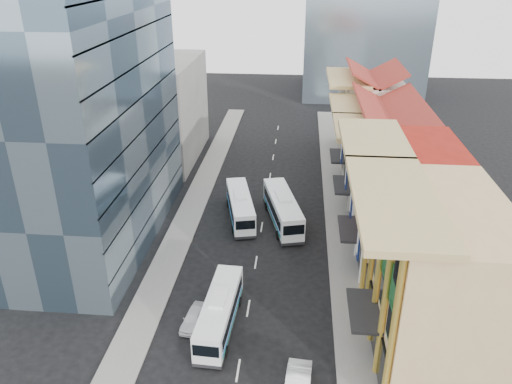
# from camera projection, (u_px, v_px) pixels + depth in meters

# --- Properties ---
(ground) EXTENTS (200.00, 200.00, 0.00)m
(ground) POSITION_uv_depth(u_px,v_px,m) (236.00, 381.00, 34.83)
(ground) COLOR black
(ground) RESTS_ON ground
(sidewalk_right) EXTENTS (3.00, 90.00, 0.15)m
(sidewalk_right) POSITION_uv_depth(u_px,v_px,m) (340.00, 230.00, 53.90)
(sidewalk_right) COLOR slate
(sidewalk_right) RESTS_ON ground
(sidewalk_left) EXTENTS (3.00, 90.00, 0.15)m
(sidewalk_left) POSITION_uv_depth(u_px,v_px,m) (185.00, 223.00, 55.29)
(sidewalk_left) COLOR slate
(sidewalk_left) RESTS_ON ground
(shophouse_tan) EXTENTS (8.00, 14.00, 12.00)m
(shophouse_tan) POSITION_uv_depth(u_px,v_px,m) (438.00, 279.00, 35.61)
(shophouse_tan) COLOR tan
(shophouse_tan) RESTS_ON ground
(shophouse_red) EXTENTS (8.00, 10.00, 12.00)m
(shophouse_red) POSITION_uv_depth(u_px,v_px,m) (407.00, 204.00, 46.41)
(shophouse_red) COLOR maroon
(shophouse_red) RESTS_ON ground
(shophouse_cream_near) EXTENTS (8.00, 9.00, 10.00)m
(shophouse_cream_near) POSITION_uv_depth(u_px,v_px,m) (391.00, 174.00, 55.38)
(shophouse_cream_near) COLOR beige
(shophouse_cream_near) RESTS_ON ground
(shophouse_cream_mid) EXTENTS (8.00, 9.00, 10.00)m
(shophouse_cream_mid) POSITION_uv_depth(u_px,v_px,m) (380.00, 146.00, 63.48)
(shophouse_cream_mid) COLOR beige
(shophouse_cream_mid) RESTS_ON ground
(shophouse_cream_far) EXTENTS (8.00, 12.00, 11.00)m
(shophouse_cream_far) POSITION_uv_depth(u_px,v_px,m) (371.00, 118.00, 72.71)
(shophouse_cream_far) COLOR beige
(shophouse_cream_far) RESTS_ON ground
(office_tower) EXTENTS (12.00, 26.00, 30.00)m
(office_tower) POSITION_uv_depth(u_px,v_px,m) (80.00, 95.00, 46.90)
(office_tower) COLOR #405566
(office_tower) RESTS_ON ground
(office_block_far) EXTENTS (10.00, 18.00, 14.00)m
(office_block_far) POSITION_uv_depth(u_px,v_px,m) (161.00, 110.00, 70.94)
(office_block_far) COLOR gray
(office_block_far) RESTS_ON ground
(bus_left_near) EXTENTS (2.69, 9.57, 3.04)m
(bus_left_near) POSITION_uv_depth(u_px,v_px,m) (220.00, 312.00, 39.29)
(bus_left_near) COLOR white
(bus_left_near) RESTS_ON ground
(bus_left_far) EXTENTS (4.52, 10.25, 3.20)m
(bus_left_far) POSITION_uv_depth(u_px,v_px,m) (240.00, 206.00, 55.72)
(bus_left_far) COLOR white
(bus_left_far) RESTS_ON ground
(bus_right) EXTENTS (5.10, 11.03, 3.44)m
(bus_right) POSITION_uv_depth(u_px,v_px,m) (283.00, 209.00, 54.81)
(bus_right) COLOR white
(bus_right) RESTS_ON ground
(sedan_left) EXTENTS (1.98, 3.90, 1.27)m
(sedan_left) POSITION_uv_depth(u_px,v_px,m) (194.00, 318.00, 39.95)
(sedan_left) COLOR silver
(sedan_left) RESTS_ON ground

